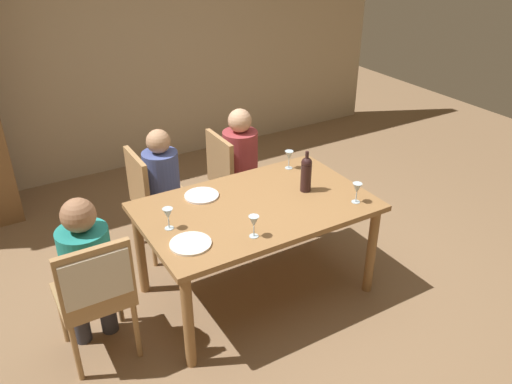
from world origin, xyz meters
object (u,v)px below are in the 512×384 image
object	(u,v)px
dinner_plate_host	(202,196)
handbag	(204,225)
person_woman_host	(87,266)
dining_table	(256,215)
wine_glass_near_right	(289,156)
person_man_guest	(165,182)
dinner_plate_guest_left	(191,244)
wine_glass_centre	(357,189)
person_man_bearded	(243,160)
chair_far_right	(232,175)
wine_bottle_tall_green	(306,173)
wine_glass_far	(254,222)
chair_far_left	(153,196)
wine_glass_near_left	(168,214)
chair_left_end	(95,288)

from	to	relation	value
dinner_plate_host	handbag	world-z (taller)	dinner_plate_host
person_woman_host	dinner_plate_host	xyz separation A→B (m)	(0.91, 0.28, 0.11)
dinner_plate_host	handbag	size ratio (longest dim) A/B	0.89
dining_table	wine_glass_near_right	bearing A→B (deg)	35.24
dinner_plate_host	person_man_guest	bearing A→B (deg)	95.83
dinner_plate_guest_left	person_man_guest	bearing A→B (deg)	76.59
wine_glass_centre	handbag	bearing A→B (deg)	117.83
person_man_bearded	wine_glass_centre	xyz separation A→B (m)	(0.24, -1.21, 0.21)
dining_table	chair_far_right	xyz separation A→B (m)	(0.28, 0.88, -0.14)
wine_bottle_tall_green	wine_glass_far	xyz separation A→B (m)	(-0.64, -0.33, -0.04)
person_man_guest	chair_far_right	bearing A→B (deg)	90.00
dining_table	wine_glass_centre	size ratio (longest dim) A/B	10.84
wine_bottle_tall_green	dining_table	bearing A→B (deg)	179.13
dining_table	person_man_bearded	world-z (taller)	person_man_bearded
wine_bottle_tall_green	handbag	world-z (taller)	wine_bottle_tall_green
chair_far_right	person_woman_host	distance (m)	1.70
person_woman_host	dining_table	bearing A→B (deg)	-1.25
chair_far_left	wine_bottle_tall_green	size ratio (longest dim) A/B	2.94
wine_glass_near_left	person_woman_host	bearing A→B (deg)	179.29
wine_glass_near_right	person_woman_host	bearing A→B (deg)	-168.65
chair_far_left	dinner_plate_guest_left	size ratio (longest dim) A/B	3.53
dining_table	wine_bottle_tall_green	distance (m)	0.48
chair_far_right	person_man_bearded	distance (m)	0.16
wine_glass_near_right	dinner_plate_host	world-z (taller)	wine_glass_near_right
chair_far_left	wine_glass_near_left	xyz separation A→B (m)	(-0.19, -0.86, 0.33)
wine_glass_centre	dinner_plate_guest_left	xyz separation A→B (m)	(-1.23, 0.11, -0.10)
wine_glass_near_left	dining_table	bearing A→B (deg)	-1.71
chair_far_left	person_woman_host	world-z (taller)	person_woman_host
wine_glass_far	chair_far_left	bearing A→B (deg)	100.80
person_man_guest	wine_glass_near_right	bearing A→B (deg)	59.24
wine_bottle_tall_green	handbag	distance (m)	1.26
dining_table	handbag	distance (m)	1.04
person_woman_host	wine_glass_near_right	bearing A→B (deg)	11.35
chair_left_end	handbag	size ratio (longest dim) A/B	3.29
person_woman_host	person_man_guest	distance (m)	1.21
wine_glass_centre	dinner_plate_host	xyz separation A→B (m)	(-0.90, 0.63, -0.10)
handbag	chair_far_left	bearing A→B (deg)	180.00
chair_far_left	wine_glass_centre	world-z (taller)	chair_far_left
wine_glass_near_right	dinner_plate_host	distance (m)	0.81
dining_table	dinner_plate_host	xyz separation A→B (m)	(-0.28, 0.30, 0.09)
wine_glass_near_right	wine_glass_far	world-z (taller)	same
person_man_bearded	dinner_plate_guest_left	world-z (taller)	person_man_bearded
person_woman_host	handbag	xyz separation A→B (m)	(1.17, 0.86, -0.55)
wine_glass_near_left	wine_glass_near_right	xyz separation A→B (m)	(1.17, 0.35, 0.00)
handbag	chair_far_right	bearing A→B (deg)	0.00
person_man_guest	wine_glass_far	bearing A→B (deg)	5.63
wine_glass_near_left	wine_glass_far	world-z (taller)	same
dinner_plate_host	handbag	bearing A→B (deg)	65.43
wine_glass_centre	wine_glass_near_right	world-z (taller)	same
chair_far_right	wine_glass_far	size ratio (longest dim) A/B	6.17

